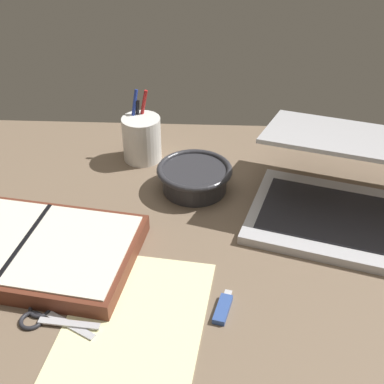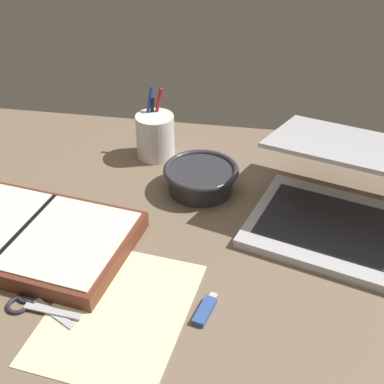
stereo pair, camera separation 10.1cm
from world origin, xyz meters
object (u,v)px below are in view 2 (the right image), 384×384
object	(u,v)px
pen_cup	(155,136)
scissors	(31,303)
bowl	(201,177)
laptop	(352,203)
planner	(26,235)

from	to	relation	value
pen_cup	scissors	bearing A→B (deg)	-100.81
bowl	pen_cup	world-z (taller)	pen_cup
laptop	bowl	size ratio (longest dim) A/B	2.73
bowl	scissors	bearing A→B (deg)	-120.72
bowl	planner	size ratio (longest dim) A/B	0.38
bowl	scissors	size ratio (longest dim) A/B	1.22
scissors	pen_cup	bearing A→B (deg)	96.25
pen_cup	planner	world-z (taller)	pen_cup
laptop	bowl	bearing A→B (deg)	-177.65
pen_cup	scissors	size ratio (longest dim) A/B	1.23
pen_cup	planner	distance (cm)	39.05
laptop	pen_cup	world-z (taller)	laptop
laptop	bowl	distance (cm)	31.05
laptop	planner	world-z (taller)	laptop
bowl	planner	bearing A→B (deg)	-142.08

